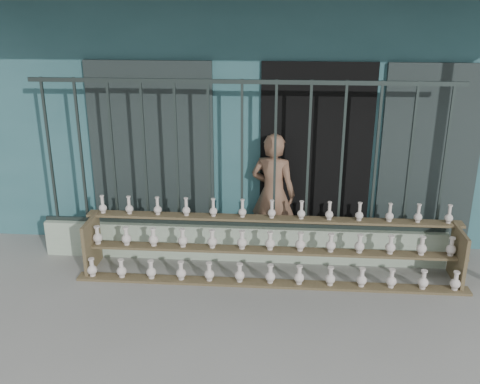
{
  "coord_description": "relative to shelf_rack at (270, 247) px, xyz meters",
  "views": [
    {
      "loc": [
        0.45,
        -4.79,
        3.08
      ],
      "look_at": [
        0.0,
        1.0,
        1.0
      ],
      "focal_mm": 40.0,
      "sensor_mm": 36.0,
      "label": 1
    }
  ],
  "objects": [
    {
      "name": "ground",
      "position": [
        -0.37,
        -0.88,
        -0.36
      ],
      "size": [
        60.0,
        60.0,
        0.0
      ],
      "primitive_type": "plane",
      "color": "slate"
    },
    {
      "name": "workshop_building",
      "position": [
        -0.36,
        3.35,
        1.26
      ],
      "size": [
        7.4,
        6.6,
        3.21
      ],
      "color": "#2C595E",
      "rests_on": "ground"
    },
    {
      "name": "parapet_wall",
      "position": [
        -0.37,
        0.42,
        -0.14
      ],
      "size": [
        5.0,
        0.2,
        0.45
      ],
      "primitive_type": "cube",
      "color": "#9CB096",
      "rests_on": "ground"
    },
    {
      "name": "security_fence",
      "position": [
        -0.37,
        0.42,
        0.99
      ],
      "size": [
        5.0,
        0.04,
        1.8
      ],
      "color": "#283330",
      "rests_on": "parapet_wall"
    },
    {
      "name": "shelf_rack",
      "position": [
        0.0,
        0.0,
        0.0
      ],
      "size": [
        4.5,
        0.68,
        0.85
      ],
      "color": "brown",
      "rests_on": "ground"
    },
    {
      "name": "elderly_woman",
      "position": [
        0.01,
        0.68,
        0.42
      ],
      "size": [
        0.66,
        0.52,
        1.57
      ],
      "primitive_type": "imported",
      "rotation": [
        0.0,
        0.0,
        2.86
      ],
      "color": "brown",
      "rests_on": "ground"
    }
  ]
}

